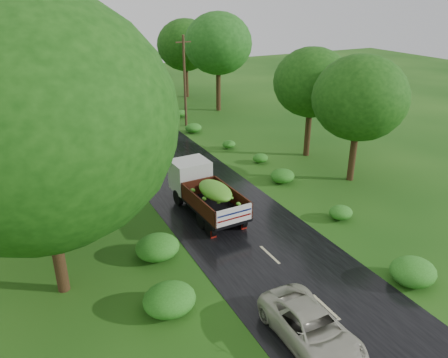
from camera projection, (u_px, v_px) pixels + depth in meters
ground at (326, 307)px, 16.64m from camera, size 120.00×120.00×0.00m
road at (259, 244)px, 20.73m from camera, size 6.50×80.00×0.02m
road_lines at (248, 234)px, 21.54m from camera, size 0.12×69.60×0.00m
truck_near at (204, 190)px, 23.18m from camera, size 2.28×5.83×2.42m
truck_far at (138, 121)px, 35.06m from camera, size 2.51×6.09×2.51m
car at (312, 328)px, 14.73m from camera, size 2.08×4.40×1.21m
utility_pole at (185, 81)px, 37.23m from camera, size 1.36×0.22×7.73m
trees_right at (247, 61)px, 36.68m from camera, size 4.09×29.76×8.06m
shrubs at (187, 173)px, 27.96m from camera, size 11.90×44.00×0.70m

